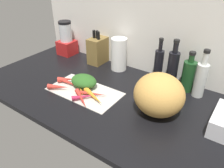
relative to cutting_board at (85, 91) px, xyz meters
The scene contains 20 objects.
ground_plane 16.24cm from the cutting_board, 26.30° to the left, with size 170.00×80.00×3.00cm, color black.
wall_back 56.29cm from the cutting_board, 72.42° to the left, with size 170.00×3.00×60.00cm, color silver.
cutting_board is the anchor object (origin of this frame).
carrot_0 10.60cm from the cutting_board, 58.04° to the right, with size 2.83×2.83×17.89cm, color red.
carrot_1 16.00cm from the cutting_board, 150.60° to the right, with size 3.29×3.29×12.35cm, color red.
carrot_2 10.61cm from the cutting_board, 19.83° to the right, with size 3.28×3.28×17.48cm, color orange.
carrot_3 2.90cm from the cutting_board, 165.84° to the right, with size 2.23×2.23×16.71cm, color orange.
carrot_4 8.68cm from the cutting_board, 49.08° to the right, with size 2.67×2.67×14.00cm, color #B2264C.
carrot_5 7.75cm from the cutting_board, ahead, with size 2.12×2.12×16.82cm, color red.
carrot_6 11.94cm from the cutting_board, behind, with size 2.51×2.51×16.60cm, color red.
carrot_7 16.40cm from the cutting_board, behind, with size 3.52×3.52×10.49cm, color red.
carrot_greens_pile 6.47cm from the cutting_board, 133.31° to the left, with size 16.68×12.83×7.06cm, color #2D6023.
winter_squash 45.26cm from the cutting_board, ahead, with size 25.23×23.83×21.84cm, color gold.
knife_block 42.81cm from the cutting_board, 116.35° to the left, with size 9.88×15.27×24.34cm.
blender_appliance 61.79cm from the cutting_board, 143.83° to the left, with size 12.65×12.65×26.59cm.
paper_towel_roll 38.20cm from the cutting_board, 89.81° to the left, with size 10.76×10.76×22.38cm, color white.
bottle_0 48.79cm from the cutting_board, 52.62° to the left, with size 5.60×5.60×27.85cm.
bottle_1 54.27cm from the cutting_board, 43.33° to the left, with size 6.48×6.48×29.32cm.
bottle_2 61.29cm from the cutting_board, 36.93° to the left, with size 7.48×7.48×24.33cm.
bottle_3 66.29cm from the cutting_board, 31.40° to the left, with size 6.40×6.40×28.05cm.
Camera 1 is at (61.44, -87.95, 70.39)cm, focal length 35.23 mm.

